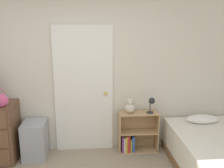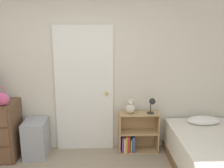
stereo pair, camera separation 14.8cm
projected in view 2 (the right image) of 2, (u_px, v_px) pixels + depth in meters
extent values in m
cube|color=beige|center=(74.00, 72.00, 3.91)|extent=(10.00, 0.06, 2.55)
cube|color=white|center=(84.00, 90.00, 3.93)|extent=(0.91, 0.04, 2.00)
sphere|color=gold|center=(106.00, 93.00, 3.91)|extent=(0.06, 0.06, 0.06)
ellipsoid|color=#C64C7F|center=(1.00, 99.00, 3.50)|extent=(0.22, 0.11, 0.19)
torus|color=#C64C7F|center=(1.00, 91.00, 3.47)|extent=(0.13, 0.01, 0.13)
cube|color=#999EA8|center=(36.00, 138.00, 3.87)|extent=(0.34, 0.43, 0.57)
cube|color=tan|center=(120.00, 132.00, 3.99)|extent=(0.02, 0.25, 0.65)
cube|color=tan|center=(157.00, 132.00, 4.01)|extent=(0.02, 0.25, 0.65)
cube|color=tan|center=(138.00, 150.00, 4.07)|extent=(0.59, 0.25, 0.02)
cube|color=tan|center=(139.00, 132.00, 4.00)|extent=(0.59, 0.25, 0.02)
cube|color=tan|center=(139.00, 113.00, 3.92)|extent=(0.59, 0.25, 0.02)
cube|color=tan|center=(137.00, 129.00, 4.12)|extent=(0.63, 0.01, 0.65)
cube|color=#8C3F8C|center=(122.00, 143.00, 4.00)|extent=(0.02, 0.17, 0.26)
cube|color=white|center=(124.00, 144.00, 4.00)|extent=(0.03, 0.16, 0.24)
cube|color=gold|center=(126.00, 143.00, 4.01)|extent=(0.03, 0.18, 0.26)
cube|color=red|center=(129.00, 143.00, 3.99)|extent=(0.04, 0.15, 0.27)
cube|color=gold|center=(131.00, 145.00, 4.01)|extent=(0.02, 0.17, 0.21)
cube|color=#3359B2|center=(133.00, 144.00, 4.00)|extent=(0.04, 0.15, 0.26)
sphere|color=beige|center=(130.00, 108.00, 3.90)|extent=(0.16, 0.16, 0.16)
sphere|color=beige|center=(130.00, 102.00, 3.88)|extent=(0.10, 0.10, 0.10)
sphere|color=silver|center=(131.00, 103.00, 3.84)|extent=(0.03, 0.03, 0.03)
sphere|color=beige|center=(128.00, 100.00, 3.87)|extent=(0.04, 0.04, 0.04)
sphere|color=beige|center=(133.00, 100.00, 3.87)|extent=(0.04, 0.04, 0.04)
cylinder|color=#262628|center=(150.00, 113.00, 3.90)|extent=(0.11, 0.11, 0.01)
cylinder|color=#262628|center=(151.00, 108.00, 3.88)|extent=(0.01, 0.01, 0.16)
sphere|color=#262628|center=(152.00, 101.00, 3.84)|extent=(0.10, 0.10, 0.10)
cube|color=silver|center=(222.00, 157.00, 3.26)|extent=(1.09, 1.80, 0.40)
ellipsoid|color=white|center=(204.00, 120.00, 3.85)|extent=(0.50, 0.28, 0.12)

